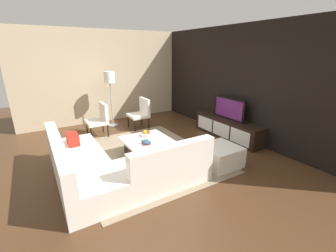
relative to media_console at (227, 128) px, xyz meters
The scene contains 14 objects.
ground_plane 2.41m from the media_console, 90.00° to the right, with size 14.00×14.00×0.00m, color #4C301C.
feature_wall_back 1.19m from the media_console, 90.00° to the left, with size 6.40×0.12×2.80m, color black.
side_wall_left 4.05m from the media_console, 145.54° to the right, with size 0.12×5.20×2.80m, color #C6B28E.
area_rug 2.41m from the media_console, 92.39° to the right, with size 3.24×2.68×0.01m, color gray.
media_console is the anchor object (origin of this frame).
television 0.53m from the media_console, 90.00° to the left, with size 1.00×0.06×0.56m.
sectional_couch 3.31m from the media_console, 81.10° to the right, with size 2.39×2.35×0.82m.
coffee_table 2.30m from the media_console, 92.49° to the right, with size 0.94×0.95×0.38m.
accent_chair_near 3.38m from the media_console, 123.94° to the right, with size 0.56×0.51×0.87m.
floor_lamp 3.55m from the media_console, 137.86° to the right, with size 0.30×0.30×1.62m.
ottoman 1.62m from the media_console, 50.30° to the right, with size 0.70×0.70×0.40m, color white.
fruit_bowl 2.23m from the media_console, 97.28° to the right, with size 0.28×0.28×0.14m.
accent_chair_far 2.50m from the media_console, 140.24° to the right, with size 0.58×0.52×0.87m.
book_stack 2.42m from the media_console, 87.13° to the right, with size 0.20×0.13×0.07m.
Camera 1 is at (3.95, -1.83, 2.17)m, focal length 24.07 mm.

